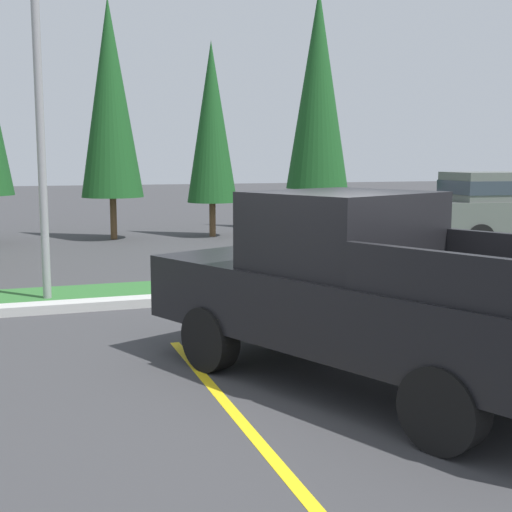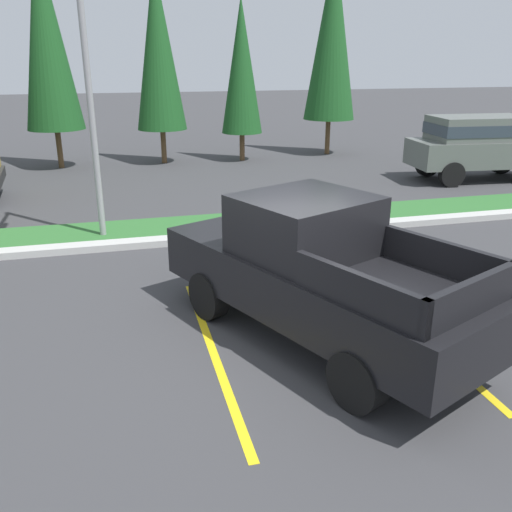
% 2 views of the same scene
% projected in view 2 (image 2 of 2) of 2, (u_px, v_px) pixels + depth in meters
% --- Properties ---
extents(ground_plane, '(120.00, 120.00, 0.00)m').
position_uv_depth(ground_plane, '(280.00, 346.00, 7.96)').
color(ground_plane, '#38383A').
extents(parking_line_near, '(0.12, 4.80, 0.01)m').
position_uv_depth(parking_line_near, '(213.00, 350.00, 7.82)').
color(parking_line_near, yellow).
rests_on(parking_line_near, ground).
extents(parking_line_far, '(0.12, 4.80, 0.01)m').
position_uv_depth(parking_line_far, '(409.00, 325.00, 8.55)').
color(parking_line_far, yellow).
rests_on(parking_line_far, ground).
extents(curb_strip, '(56.00, 0.40, 0.15)m').
position_uv_depth(curb_strip, '(216.00, 237.00, 12.48)').
color(curb_strip, '#B2B2AD').
rests_on(curb_strip, ground).
extents(grass_median, '(56.00, 1.80, 0.06)m').
position_uv_depth(grass_median, '(208.00, 225.00, 13.50)').
color(grass_median, '#2D662D').
rests_on(grass_median, ground).
extents(pickup_truck_main, '(3.85, 5.53, 2.10)m').
position_uv_depth(pickup_truck_main, '(315.00, 272.00, 7.87)').
color(pickup_truck_main, black).
rests_on(pickup_truck_main, ground).
extents(suv_distant, '(4.74, 2.26, 2.10)m').
position_uv_depth(suv_distant, '(480.00, 143.00, 18.18)').
color(suv_distant, black).
rests_on(suv_distant, ground).
extents(street_light, '(0.24, 1.49, 6.41)m').
position_uv_depth(street_light, '(86.00, 66.00, 11.31)').
color(street_light, gray).
rests_on(street_light, ground).
extents(cypress_tree_center, '(2.05, 2.05, 7.87)m').
position_uv_depth(cypress_tree_center, '(46.00, 35.00, 19.05)').
color(cypress_tree_center, brown).
rests_on(cypress_tree_center, ground).
extents(cypress_tree_right_inner, '(1.87, 1.87, 7.20)m').
position_uv_depth(cypress_tree_right_inner, '(158.00, 47.00, 20.12)').
color(cypress_tree_right_inner, brown).
rests_on(cypress_tree_right_inner, ground).
extents(cypress_tree_rightmost, '(1.58, 1.58, 6.06)m').
position_uv_depth(cypress_tree_rightmost, '(241.00, 66.00, 20.88)').
color(cypress_tree_rightmost, brown).
rests_on(cypress_tree_rightmost, ground).
extents(cypress_tree_far_right, '(2.10, 2.10, 8.07)m').
position_uv_depth(cypress_tree_far_right, '(332.00, 34.00, 21.94)').
color(cypress_tree_far_right, brown).
rests_on(cypress_tree_far_right, ground).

